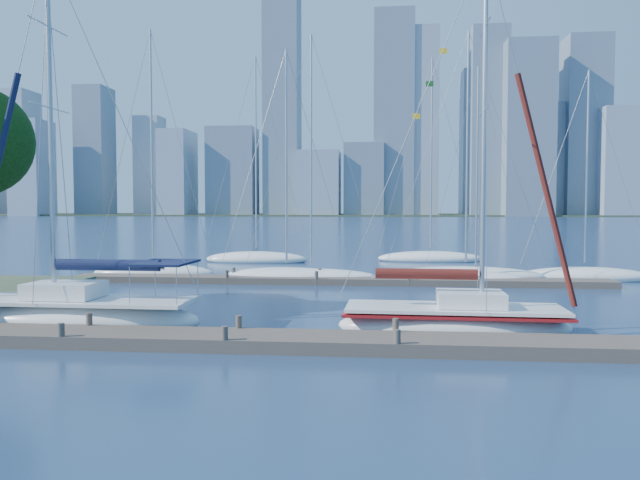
# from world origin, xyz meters

# --- Properties ---
(ground) EXTENTS (700.00, 700.00, 0.00)m
(ground) POSITION_xyz_m (0.00, 0.00, 0.00)
(ground) COLOR #162949
(ground) RESTS_ON ground
(near_dock) EXTENTS (26.00, 2.00, 0.40)m
(near_dock) POSITION_xyz_m (0.00, 0.00, 0.20)
(near_dock) COLOR #4F433A
(near_dock) RESTS_ON ground
(far_dock) EXTENTS (30.00, 1.80, 0.36)m
(far_dock) POSITION_xyz_m (2.00, 16.00, 0.18)
(far_dock) COLOR #4F433A
(far_dock) RESTS_ON ground
(far_shore) EXTENTS (800.00, 100.00, 1.50)m
(far_shore) POSITION_xyz_m (0.00, 320.00, 0.00)
(far_shore) COLOR #38472D
(far_shore) RESTS_ON ground
(sailboat_navy) EXTENTS (8.71, 2.97, 13.91)m
(sailboat_navy) POSITION_xyz_m (-6.10, 2.55, 1.07)
(sailboat_navy) COLOR white
(sailboat_navy) RESTS_ON ground
(sailboat_maroon) EXTENTS (7.88, 2.76, 13.34)m
(sailboat_maroon) POSITION_xyz_m (7.00, 2.69, 1.10)
(sailboat_maroon) COLOR white
(sailboat_maroon) RESTS_ON ground
(bg_boat_0) EXTENTS (7.90, 3.48, 15.34)m
(bg_boat_0) POSITION_xyz_m (-9.38, 18.29, 0.31)
(bg_boat_0) COLOR white
(bg_boat_0) RESTS_ON ground
(bg_boat_1) EXTENTS (7.88, 4.99, 13.63)m
(bg_boat_1) POSITION_xyz_m (-0.94, 17.07, 0.28)
(bg_boat_1) COLOR white
(bg_boat_1) RESTS_ON ground
(bg_boat_2) EXTENTS (8.36, 3.63, 14.43)m
(bg_boat_2) POSITION_xyz_m (0.50, 17.12, 0.27)
(bg_boat_2) COLOR white
(bg_boat_2) RESTS_ON ground
(bg_boat_3) EXTENTS (9.35, 2.95, 14.76)m
(bg_boat_3) POSITION_xyz_m (9.45, 18.44, 0.28)
(bg_boat_3) COLOR white
(bg_boat_3) RESTS_ON ground
(bg_boat_4) EXTENTS (6.04, 3.54, 12.38)m
(bg_boat_4) POSITION_xyz_m (9.84, 17.17, 0.25)
(bg_boat_4) COLOR white
(bg_boat_4) RESTS_ON ground
(bg_boat_5) EXTENTS (7.87, 3.29, 12.54)m
(bg_boat_5) POSITION_xyz_m (16.38, 19.14, 0.26)
(bg_boat_5) COLOR white
(bg_boat_5) RESTS_ON ground
(bg_boat_6) EXTENTS (8.17, 3.24, 16.24)m
(bg_boat_6) POSITION_xyz_m (-5.16, 29.05, 0.32)
(bg_boat_6) COLOR white
(bg_boat_6) RESTS_ON ground
(bg_boat_7) EXTENTS (8.54, 3.71, 16.28)m
(bg_boat_7) POSITION_xyz_m (8.38, 31.17, 0.31)
(bg_boat_7) COLOR white
(bg_boat_7) RESTS_ON ground
(skyline) EXTENTS (503.67, 51.31, 119.34)m
(skyline) POSITION_xyz_m (18.53, 290.60, 36.40)
(skyline) COLOR #8392A9
(skyline) RESTS_ON ground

